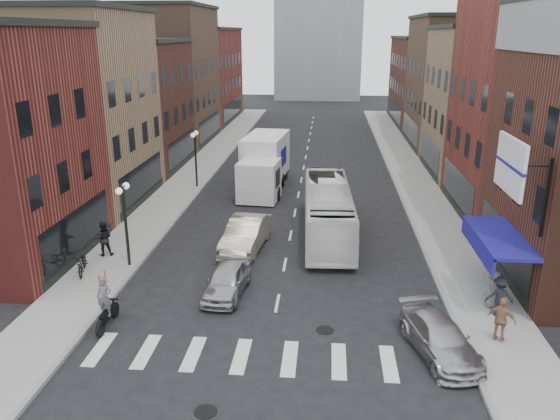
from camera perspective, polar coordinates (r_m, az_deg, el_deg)
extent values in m
plane|color=black|center=(22.21, -0.53, -10.92)|extent=(160.00, 160.00, 0.00)
cube|color=gray|center=(43.93, -8.86, 3.81)|extent=(3.00, 74.00, 0.15)
cube|color=gray|center=(43.19, 13.66, 3.26)|extent=(3.00, 74.00, 0.15)
cube|color=gray|center=(43.62, -6.94, 3.69)|extent=(0.20, 74.00, 0.16)
cube|color=gray|center=(43.01, 11.68, 3.24)|extent=(0.20, 74.00, 0.16)
cube|color=silver|center=(19.65, -1.40, -15.15)|extent=(12.00, 2.20, 0.01)
cube|color=black|center=(28.17, -20.35, -2.07)|extent=(0.08, 7.20, 2.20)
cube|color=#977953|center=(37.66, -22.02, 9.55)|extent=(10.00, 10.00, 12.00)
cube|color=black|center=(36.56, -14.21, 3.02)|extent=(0.08, 8.00, 2.20)
cube|color=black|center=(37.38, -23.18, 18.87)|extent=(10.30, 10.20, 0.30)
cube|color=#48241A|center=(46.85, -16.45, 10.32)|extent=(10.00, 10.00, 10.00)
cube|color=black|center=(45.86, -10.23, 6.30)|extent=(0.08, 8.00, 2.20)
cube|color=black|center=(46.50, -17.03, 16.61)|extent=(10.30, 10.20, 0.30)
cube|color=brown|center=(57.05, -12.59, 13.41)|extent=(10.00, 12.00, 13.00)
cube|color=black|center=(56.36, -7.35, 8.61)|extent=(0.08, 9.60, 2.20)
cube|color=black|center=(56.93, -13.07, 20.08)|extent=(10.30, 12.20, 0.30)
cube|color=maroon|center=(70.57, -9.12, 13.62)|extent=(10.00, 16.00, 11.00)
cube|color=black|center=(69.96, -4.93, 10.53)|extent=(0.08, 12.80, 2.20)
cube|color=black|center=(70.38, -9.36, 18.21)|extent=(10.30, 16.20, 0.30)
cube|color=black|center=(26.79, 22.36, -3.34)|extent=(0.08, 7.20, 2.20)
cube|color=maroon|center=(36.00, 26.77, 10.21)|extent=(10.00, 10.00, 14.00)
cube|color=black|center=(35.50, 18.06, 2.24)|extent=(0.08, 8.00, 2.20)
cube|color=#977953|center=(45.57, 22.05, 10.18)|extent=(10.00, 10.00, 11.00)
cube|color=black|center=(45.02, 15.37, 5.72)|extent=(0.08, 8.00, 2.20)
cube|color=black|center=(45.26, 22.92, 17.26)|extent=(10.30, 10.20, 0.30)
cube|color=brown|center=(56.08, 18.95, 12.30)|extent=(10.00, 12.00, 12.00)
cube|color=black|center=(55.69, 13.46, 8.15)|extent=(0.08, 9.60, 2.20)
cube|color=black|center=(55.90, 19.62, 18.56)|extent=(10.30, 12.20, 0.30)
cube|color=#48241A|center=(69.81, 16.21, 12.69)|extent=(10.00, 16.00, 10.00)
cube|color=black|center=(69.41, 11.87, 10.16)|extent=(0.08, 12.80, 2.20)
cube|color=black|center=(69.57, 16.60, 16.90)|extent=(10.30, 16.20, 0.30)
cube|color=navy|center=(24.36, 21.91, -2.61)|extent=(1.80, 5.00, 0.15)
cube|color=navy|center=(24.24, 19.90, -3.36)|extent=(0.10, 5.00, 0.70)
cylinder|color=black|center=(22.14, 26.00, 1.12)|extent=(0.12, 0.12, 3.00)
cylinder|color=black|center=(21.62, 24.70, 4.23)|extent=(1.40, 0.08, 0.08)
cube|color=silver|center=(21.39, 22.93, 4.32)|extent=(0.12, 3.00, 2.00)
cylinder|color=black|center=(26.59, -15.77, -1.86)|extent=(0.14, 0.14, 4.00)
cylinder|color=black|center=(26.00, -16.14, 2.29)|extent=(0.06, 0.90, 0.06)
sphere|color=white|center=(25.61, -16.48, 1.90)|extent=(0.32, 0.32, 0.32)
sphere|color=white|center=(26.42, -15.80, 2.45)|extent=(0.32, 0.32, 0.32)
cylinder|color=black|center=(39.45, -8.79, 5.06)|extent=(0.14, 0.14, 4.00)
cylinder|color=black|center=(39.05, -8.93, 7.92)|extent=(0.06, 0.90, 0.06)
sphere|color=white|center=(38.63, -9.08, 7.72)|extent=(0.32, 0.32, 0.32)
sphere|color=white|center=(39.49, -8.77, 7.96)|extent=(0.32, 0.32, 0.32)
cylinder|color=#D8590C|center=(24.65, -18.32, -7.38)|extent=(0.08, 0.08, 0.80)
cylinder|color=#D8590C|center=(25.15, -17.80, -6.81)|extent=(0.08, 0.08, 0.80)
cube|color=white|center=(36.10, -2.21, 3.09)|extent=(2.77, 2.96, 2.63)
cube|color=black|center=(36.03, -2.22, 3.50)|extent=(2.70, 1.71, 1.16)
cube|color=white|center=(39.77, -1.51, 5.68)|extent=(3.14, 5.70, 3.05)
cube|color=navy|center=(39.77, -1.51, 5.68)|extent=(2.86, 2.35, 1.26)
cube|color=black|center=(39.98, -1.52, 3.19)|extent=(2.95, 7.03, 0.37)
cylinder|color=black|center=(36.72, -4.03, 1.79)|extent=(0.29, 0.95, 0.95)
cylinder|color=black|center=(36.43, -0.26, 1.70)|extent=(0.29, 0.95, 0.95)
cylinder|color=black|center=(40.13, -3.24, 3.22)|extent=(0.29, 0.95, 0.95)
cylinder|color=black|center=(39.86, 0.21, 3.15)|extent=(0.29, 0.95, 0.95)
cylinder|color=black|center=(42.15, -2.84, 3.96)|extent=(0.29, 0.95, 0.95)
cylinder|color=black|center=(41.89, 0.45, 3.89)|extent=(0.29, 0.95, 0.95)
cylinder|color=black|center=(22.86, -16.89, -9.98)|extent=(0.13, 0.62, 0.62)
cylinder|color=black|center=(21.73, -18.25, -11.68)|extent=(0.13, 0.62, 0.62)
cube|color=black|center=(22.19, -17.60, -10.34)|extent=(0.27, 1.14, 0.33)
cube|color=black|center=(22.45, -17.20, -8.88)|extent=(0.52, 0.07, 0.06)
imported|color=#565A5E|center=(21.77, -17.89, -8.65)|extent=(0.58, 0.39, 1.55)
imported|color=white|center=(29.98, 5.01, -0.06)|extent=(2.91, 10.54, 2.91)
imported|color=#AFAFB4|center=(23.66, -5.57, -7.28)|extent=(1.87, 4.00, 1.32)
imported|color=beige|center=(28.29, -3.60, -2.54)|extent=(2.24, 5.09, 1.62)
imported|color=#A9AAAE|center=(20.30, 16.37, -12.73)|extent=(2.78, 4.56, 1.24)
imported|color=black|center=(26.84, -19.95, -5.21)|extent=(1.18, 1.99, 0.99)
imported|color=black|center=(28.43, -17.95, -2.84)|extent=(0.97, 0.73, 1.77)
imported|color=black|center=(23.16, 21.97, -8.35)|extent=(1.11, 0.63, 1.64)
imported|color=#9B6A4E|center=(21.38, 22.13, -10.57)|extent=(1.11, 0.92, 1.70)
imported|color=slate|center=(23.75, 21.44, -7.63)|extent=(0.94, 0.81, 1.62)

